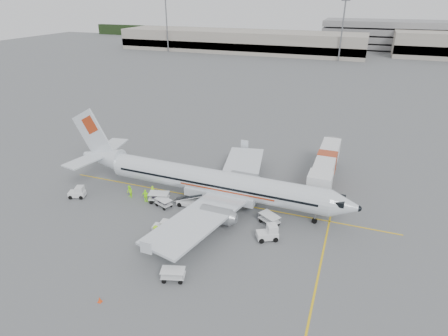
{
  "coord_description": "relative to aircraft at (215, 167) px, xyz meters",
  "views": [
    {
      "loc": [
        15.25,
        -39.19,
        24.43
      ],
      "look_at": [
        0.0,
        2.0,
        3.8
      ],
      "focal_mm": 30.0,
      "sensor_mm": 36.0,
      "label": 1
    }
  ],
  "objects": [
    {
      "name": "ground",
      "position": [
        0.2,
        0.67,
        -5.13
      ],
      "size": [
        360.0,
        360.0,
        0.0
      ],
      "primitive_type": "plane",
      "color": "#56595B"
    },
    {
      "name": "stripe_lead",
      "position": [
        0.2,
        0.67,
        -5.12
      ],
      "size": [
        44.0,
        0.2,
        0.01
      ],
      "primitive_type": "cube",
      "color": "yellow",
      "rests_on": "ground"
    },
    {
      "name": "stripe_cross",
      "position": [
        14.2,
        -7.33,
        -5.12
      ],
      "size": [
        0.2,
        20.0,
        0.01
      ],
      "primitive_type": "cube",
      "color": "yellow",
      "rests_on": "ground"
    },
    {
      "name": "terminal_west",
      "position": [
        -39.8,
        130.67,
        -0.63
      ],
      "size": [
        110.0,
        22.0,
        9.0
      ],
      "primitive_type": null,
      "color": "gray",
      "rests_on": "ground"
    },
    {
      "name": "parking_garage",
      "position": [
        25.2,
        160.67,
        1.87
      ],
      "size": [
        62.0,
        24.0,
        14.0
      ],
      "primitive_type": null,
      "color": "slate",
      "rests_on": "ground"
    },
    {
      "name": "treeline",
      "position": [
        0.2,
        175.67,
        -2.13
      ],
      "size": [
        300.0,
        3.0,
        6.0
      ],
      "primitive_type": null,
      "color": "black",
      "rests_on": "ground"
    },
    {
      "name": "mast_west",
      "position": [
        -69.8,
        118.67,
        5.87
      ],
      "size": [
        3.2,
        1.2,
        22.0
      ],
      "primitive_type": null,
      "color": "slate",
      "rests_on": "ground"
    },
    {
      "name": "mast_center",
      "position": [
        5.2,
        118.67,
        5.87
      ],
      "size": [
        3.2,
        1.2,
        22.0
      ],
      "primitive_type": null,
      "color": "slate",
      "rests_on": "ground"
    },
    {
      "name": "aircraft",
      "position": [
        0.0,
        0.0,
        0.0
      ],
      "size": [
        37.95,
        30.13,
        10.25
      ],
      "primitive_type": null,
      "rotation": [
        0.0,
        0.0,
        -0.03
      ],
      "color": "silver",
      "rests_on": "ground"
    },
    {
      "name": "jet_bridge",
      "position": [
        12.41,
        10.54,
        -2.83
      ],
      "size": [
        3.46,
        17.5,
        4.58
      ],
      "primitive_type": null,
      "rotation": [
        0.0,
        0.0,
        -0.01
      ],
      "color": "white",
      "rests_on": "ground"
    },
    {
      "name": "belt_loader",
      "position": [
        -2.69,
        -1.76,
        -3.92
      ],
      "size": [
        4.5,
        1.84,
        2.4
      ],
      "primitive_type": null,
      "rotation": [
        0.0,
        0.0,
        0.04
      ],
      "color": "white",
      "rests_on": "ground"
    },
    {
      "name": "tug_fore",
      "position": [
        8.17,
        -5.29,
        -4.24
      ],
      "size": [
        2.64,
        2.25,
        1.77
      ],
      "primitive_type": null,
      "rotation": [
        0.0,
        0.0,
        0.5
      ],
      "color": "white",
      "rests_on": "ground"
    },
    {
      "name": "tug_mid",
      "position": [
        -3.26,
        -8.07,
        -4.36
      ],
      "size": [
        2.05,
        1.26,
        1.53
      ],
      "primitive_type": null,
      "rotation": [
        0.0,
        0.0,
        0.07
      ],
      "color": "white",
      "rests_on": "ground"
    },
    {
      "name": "tug_aft",
      "position": [
        -17.57,
        -4.93,
        -4.33
      ],
      "size": [
        2.33,
        1.78,
        1.59
      ],
      "primitive_type": null,
      "rotation": [
        0.0,
        0.0,
        0.33
      ],
      "color": "white",
      "rests_on": "ground"
    },
    {
      "name": "cart_loaded_a",
      "position": [
        -5.73,
        -3.13,
        -4.58
      ],
      "size": [
        2.43,
        1.96,
        1.1
      ],
      "primitive_type": null,
      "rotation": [
        0.0,
        0.0,
        -0.39
      ],
      "color": "white",
      "rests_on": "ground"
    },
    {
      "name": "cart_loaded_b",
      "position": [
        -6.84,
        -2.27,
        -4.46
      ],
      "size": [
        2.85,
        2.11,
        1.33
      ],
      "primitive_type": null,
      "rotation": [
        0.0,
        0.0,
        0.26
      ],
      "color": "white",
      "rests_on": "ground"
    },
    {
      "name": "cart_empty_a",
      "position": [
        1.5,
        -14.54,
        -4.55
      ],
      "size": [
        2.5,
        1.88,
        1.16
      ],
      "primitive_type": null,
      "rotation": [
        0.0,
        0.0,
        0.29
      ],
      "color": "white",
      "rests_on": "ground"
    },
    {
      "name": "cart_empty_b",
      "position": [
        7.66,
        -2.32,
        -4.5
      ],
      "size": [
        2.79,
        2.49,
        1.25
      ],
      "primitive_type": null,
      "rotation": [
        0.0,
        0.0,
        -0.57
      ],
      "color": "white",
      "rests_on": "ground"
    },
    {
      "name": "cone_nose",
      "position": [
        13.82,
        5.22,
        -4.81
      ],
      "size": [
        0.39,
        0.39,
        0.63
      ],
      "primitive_type": "cone",
      "color": "#F44613",
      "rests_on": "ground"
    },
    {
      "name": "cone_port",
      "position": [
        -1.96,
        13.44,
        -4.84
      ],
      "size": [
        0.35,
        0.35,
        0.57
      ],
      "primitive_type": "cone",
      "color": "#F44613",
      "rests_on": "ground"
    },
    {
      "name": "cone_stbd",
      "position": [
        -3.21,
        -19.28,
        -4.84
      ],
      "size": [
        0.35,
        0.35,
        0.56
      ],
      "primitive_type": "cone",
      "color": "#F44613",
      "rests_on": "ground"
    },
    {
      "name": "crew_a",
      "position": [
        -8.25,
        -1.41,
        -4.32
      ],
      "size": [
        0.67,
        0.53,
        1.61
      ],
      "primitive_type": "imported",
      "rotation": [
        0.0,
        0.0,
        0.28
      ],
      "color": "#9EF510",
      "rests_on": "ground"
    },
    {
      "name": "crew_b",
      "position": [
        -11.01,
        -2.58,
        -4.27
      ],
      "size": [
        1.06,
        1.02,
        1.72
      ],
      "primitive_type": "imported",
      "rotation": [
        0.0,
        0.0,
        -0.62
      ],
      "color": "#9EF510",
      "rests_on": "ground"
    },
    {
      "name": "crew_c",
      "position": [
        -3.28,
        -9.32,
        -4.32
      ],
      "size": [
        1.06,
        1.2,
        1.62
      ],
      "primitive_type": "imported",
      "rotation": [
        0.0,
        0.0,
        2.12
      ],
      "color": "#9EF510",
      "rests_on": "ground"
    },
    {
      "name": "crew_d",
      "position": [
        -8.45,
        -2.82,
        -4.25
      ],
      "size": [
        1.09,
        0.62,
        1.75
      ],
      "primitive_type": "imported",
      "rotation": [
        0.0,
        0.0,
        3.34
      ],
      "color": "#9EF510",
      "rests_on": "ground"
    }
  ]
}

